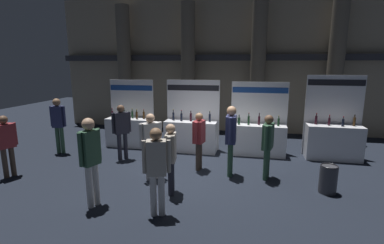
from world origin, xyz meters
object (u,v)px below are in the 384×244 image
at_px(visitor_5, 157,164).
at_px(visitor_8, 268,141).
at_px(exhibitor_booth_1, 191,133).
at_px(visitor_2, 151,141).
at_px(exhibitor_booth_3, 333,138).
at_px(visitor_3, 90,155).
at_px(visitor_4, 231,134).
at_px(visitor_7, 199,137).
at_px(exhibitor_booth_2, 258,136).
at_px(trash_bin, 328,179).
at_px(visitor_9, 6,141).
at_px(visitor_1, 58,121).
at_px(visitor_0, 171,153).
at_px(visitor_6, 122,128).
at_px(exhibitor_booth_0, 130,129).

height_order(visitor_5, visitor_8, visitor_5).
distance_m(exhibitor_booth_1, visitor_2, 2.59).
xyz_separation_m(exhibitor_booth_3, visitor_3, (-5.52, -4.19, 0.45)).
bearing_deg(visitor_4, visitor_7, 74.94).
height_order(exhibitor_booth_2, visitor_5, exhibitor_booth_2).
bearing_deg(visitor_8, visitor_3, -45.13).
height_order(trash_bin, visitor_9, visitor_9).
xyz_separation_m(exhibitor_booth_3, visitor_2, (-4.83, -2.63, 0.36)).
bearing_deg(exhibitor_booth_3, visitor_8, -135.11).
distance_m(exhibitor_booth_3, visitor_1, 8.54).
bearing_deg(visitor_4, exhibitor_booth_2, -19.63).
bearing_deg(visitor_3, visitor_7, 164.85).
bearing_deg(visitor_0, visitor_9, 79.47).
distance_m(visitor_1, visitor_8, 6.46).
distance_m(visitor_0, visitor_7, 1.61).
height_order(exhibitor_booth_2, visitor_1, exhibitor_booth_2).
distance_m(exhibitor_booth_2, visitor_2, 3.71).
bearing_deg(visitor_7, visitor_6, -87.91).
bearing_deg(visitor_9, exhibitor_booth_3, -46.57).
relative_size(trash_bin, visitor_2, 0.39).
relative_size(exhibitor_booth_3, visitor_3, 1.37).
height_order(trash_bin, visitor_0, visitor_0).
distance_m(exhibitor_booth_0, visitor_9, 3.76).
bearing_deg(visitor_0, visitor_1, 54.87).
xyz_separation_m(visitor_1, visitor_2, (3.61, -1.38, -0.06)).
bearing_deg(visitor_7, visitor_5, 2.91).
height_order(exhibitor_booth_3, visitor_1, exhibitor_booth_3).
distance_m(visitor_2, visitor_9, 3.67).
xyz_separation_m(exhibitor_booth_2, visitor_0, (-1.91, -3.29, 0.36)).
bearing_deg(visitor_7, trash_bin, 85.76).
relative_size(visitor_2, visitor_5, 0.97).
height_order(visitor_1, visitor_8, visitor_1).
relative_size(exhibitor_booth_3, visitor_1, 1.41).
bearing_deg(visitor_3, visitor_0, 141.85).
bearing_deg(trash_bin, visitor_2, -178.76).
bearing_deg(visitor_6, visitor_2, 96.23).
height_order(visitor_2, visitor_9, visitor_2).
xyz_separation_m(trash_bin, visitor_1, (-7.73, 1.29, 0.73)).
relative_size(visitor_2, visitor_8, 1.02).
bearing_deg(visitor_5, exhibitor_booth_3, -150.50).
distance_m(exhibitor_booth_2, visitor_5, 4.66).
relative_size(visitor_2, visitor_7, 1.06).
bearing_deg(visitor_6, visitor_7, 130.09).
xyz_separation_m(exhibitor_booth_3, visitor_4, (-2.93, -1.99, 0.47)).
bearing_deg(trash_bin, visitor_4, 165.94).
distance_m(trash_bin, visitor_0, 3.56).
xyz_separation_m(visitor_2, visitor_3, (-0.68, -1.56, 0.09)).
xyz_separation_m(exhibitor_booth_2, visitor_6, (-3.98, -1.37, 0.40)).
bearing_deg(visitor_1, visitor_8, -15.45).
xyz_separation_m(exhibitor_booth_2, exhibitor_booth_3, (2.22, 0.03, 0.05)).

